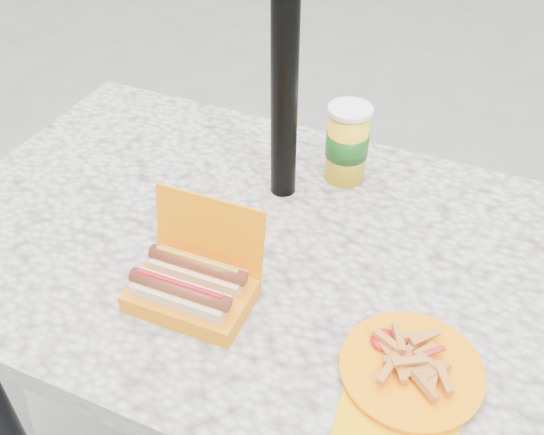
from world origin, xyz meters
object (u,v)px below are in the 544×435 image
at_px(fries_plate, 409,371).
at_px(soda_cup, 347,144).
at_px(umbrella_pole, 285,22).
at_px(hotdog_box, 192,285).

xyz_separation_m(fries_plate, soda_cup, (-0.24, 0.43, 0.07)).
height_order(umbrella_pole, hotdog_box, umbrella_pole).
height_order(fries_plate, soda_cup, soda_cup).
distance_m(fries_plate, soda_cup, 0.50).
bearing_deg(hotdog_box, umbrella_pole, 85.72).
relative_size(umbrella_pole, soda_cup, 13.40).
distance_m(umbrella_pole, hotdog_box, 0.46).
bearing_deg(hotdog_box, soda_cup, 73.36).
distance_m(hotdog_box, fries_plate, 0.36).
bearing_deg(fries_plate, soda_cup, 119.68).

